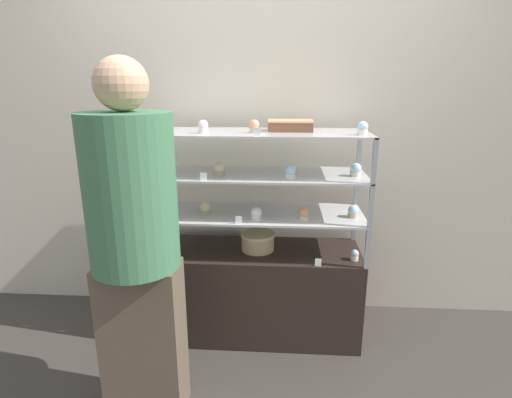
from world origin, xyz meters
TOP-DOWN VIEW (x-y plane):
  - ground_plane at (0.00, 0.00)m, footprint 20.00×20.00m
  - back_wall at (0.00, 0.37)m, footprint 8.00×0.05m
  - display_base at (0.00, 0.00)m, footprint 1.28×0.46m
  - display_riser_lower at (0.00, 0.00)m, footprint 1.28×0.46m
  - display_riser_middle at (0.00, 0.00)m, footprint 1.28×0.46m
  - display_riser_upper at (0.00, 0.00)m, footprint 1.28×0.46m
  - layer_cake_centerpiece at (0.01, 0.00)m, footprint 0.21×0.21m
  - sheet_cake_frosted at (0.20, 0.05)m, footprint 0.26×0.17m
  - cupcake_0 at (-0.59, -0.10)m, footprint 0.05×0.05m
  - cupcake_1 at (0.58, -0.11)m, footprint 0.05×0.05m
  - price_tag_0 at (0.37, -0.21)m, footprint 0.04×0.00m
  - cupcake_2 at (-0.58, -0.08)m, footprint 0.06×0.06m
  - cupcake_3 at (-0.30, -0.04)m, footprint 0.06×0.06m
  - cupcake_4 at (0.01, -0.12)m, footprint 0.06×0.06m
  - cupcake_5 at (0.28, -0.11)m, footprint 0.06×0.06m
  - cupcake_6 at (0.57, -0.05)m, footprint 0.06×0.06m
  - price_tag_1 at (-0.08, -0.21)m, footprint 0.04×0.00m
  - cupcake_7 at (-0.59, -0.05)m, footprint 0.06×0.06m
  - cupcake_8 at (-0.21, -0.06)m, footprint 0.06×0.06m
  - cupcake_9 at (0.20, -0.13)m, footprint 0.06×0.06m
  - cupcake_10 at (0.57, -0.04)m, footprint 0.06×0.06m
  - price_tag_2 at (-0.27, -0.21)m, footprint 0.04×0.00m
  - cupcake_11 at (-0.60, -0.08)m, footprint 0.06×0.06m
  - cupcake_12 at (-0.28, -0.10)m, footprint 0.06×0.06m
  - cupcake_13 at (-0.01, -0.06)m, footprint 0.06×0.06m
  - cupcake_14 at (0.57, -0.12)m, footprint 0.06×0.06m
  - price_tag_3 at (0.02, -0.21)m, footprint 0.04×0.00m
  - customer_figure at (-0.49, -0.68)m, footprint 0.39×0.39m

SIDE VIEW (x-z plane):
  - ground_plane at x=0.00m, z-range 0.00..0.00m
  - display_base at x=0.00m, z-range 0.00..0.57m
  - price_tag_0 at x=0.37m, z-range 0.57..0.62m
  - cupcake_0 at x=-0.59m, z-range 0.57..0.64m
  - cupcake_1 at x=0.58m, z-range 0.57..0.64m
  - layer_cake_centerpiece at x=0.01m, z-range 0.57..0.68m
  - display_riser_lower at x=0.00m, z-range 0.68..0.92m
  - price_tag_1 at x=-0.08m, z-range 0.81..0.86m
  - cupcake_2 at x=-0.58m, z-range 0.81..0.88m
  - cupcake_3 at x=-0.30m, z-range 0.81..0.88m
  - cupcake_4 at x=0.01m, z-range 0.81..0.88m
  - cupcake_5 at x=0.28m, z-range 0.81..0.88m
  - cupcake_6 at x=0.57m, z-range 0.81..0.88m
  - customer_figure at x=-0.49m, z-range 0.06..1.73m
  - display_riser_middle at x=0.00m, z-range 0.92..1.16m
  - price_tag_2 at x=-0.27m, z-range 1.06..1.10m
  - cupcake_7 at x=-0.59m, z-range 1.05..1.13m
  - cupcake_8 at x=-0.21m, z-range 1.05..1.13m
  - cupcake_9 at x=0.20m, z-range 1.05..1.13m
  - cupcake_10 at x=0.57m, z-range 1.05..1.13m
  - display_riser_upper at x=0.00m, z-range 1.16..1.41m
  - back_wall at x=0.00m, z-range 0.00..2.60m
  - price_tag_3 at x=0.02m, z-range 1.30..1.34m
  - sheet_cake_frosted at x=0.20m, z-range 1.30..1.36m
  - cupcake_11 at x=-0.60m, z-range 1.30..1.37m
  - cupcake_12 at x=-0.28m, z-range 1.30..1.37m
  - cupcake_13 at x=-0.01m, z-range 1.30..1.37m
  - cupcake_14 at x=0.57m, z-range 1.30..1.37m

